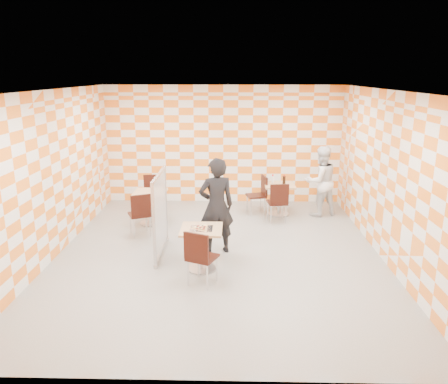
% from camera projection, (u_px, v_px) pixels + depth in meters
% --- Properties ---
extents(room_shell, '(7.00, 7.00, 7.00)m').
position_uv_depth(room_shell, '(219.00, 170.00, 8.32)').
color(room_shell, '#979792').
rests_on(room_shell, ground).
extents(main_table, '(0.70, 0.70, 0.75)m').
position_uv_depth(main_table, '(202.00, 242.00, 7.42)').
color(main_table, tan).
rests_on(main_table, ground).
extents(second_table, '(0.70, 0.70, 0.75)m').
position_uv_depth(second_table, '(279.00, 194.00, 10.33)').
color(second_table, tan).
rests_on(second_table, ground).
extents(empty_table, '(0.70, 0.70, 0.75)m').
position_uv_depth(empty_table, '(151.00, 202.00, 9.69)').
color(empty_table, tan).
rests_on(empty_table, ground).
extents(chair_main_front, '(0.56, 0.56, 0.92)m').
position_uv_depth(chair_main_front, '(200.00, 254.00, 6.82)').
color(chair_main_front, black).
rests_on(chair_main_front, ground).
extents(chair_second_front, '(0.47, 0.48, 0.92)m').
position_uv_depth(chair_second_front, '(278.00, 200.00, 9.75)').
color(chair_second_front, black).
rests_on(chair_second_front, ground).
extents(chair_second_side, '(0.52, 0.51, 0.92)m').
position_uv_depth(chair_second_side, '(260.00, 192.00, 10.40)').
color(chair_second_side, black).
rests_on(chair_second_side, ground).
extents(chair_empty_near, '(0.56, 0.57, 0.92)m').
position_uv_depth(chair_empty_near, '(140.00, 211.00, 8.93)').
color(chair_empty_near, black).
rests_on(chair_empty_near, ground).
extents(chair_empty_far, '(0.47, 0.48, 0.92)m').
position_uv_depth(chair_empty_far, '(153.00, 191.00, 10.45)').
color(chair_empty_far, black).
rests_on(chair_empty_far, ground).
extents(partition, '(0.08, 1.38, 1.55)m').
position_uv_depth(partition, '(160.00, 214.00, 8.00)').
color(partition, white).
rests_on(partition, ground).
extents(man_dark, '(0.76, 0.60, 1.81)m').
position_uv_depth(man_dark, '(216.00, 206.00, 8.05)').
color(man_dark, black).
rests_on(man_dark, ground).
extents(man_white, '(0.98, 0.87, 1.66)m').
position_uv_depth(man_white, '(321.00, 181.00, 10.22)').
color(man_white, white).
rests_on(man_white, ground).
extents(pizza_on_foil, '(0.40, 0.40, 0.04)m').
position_uv_depth(pizza_on_foil, '(201.00, 228.00, 7.33)').
color(pizza_on_foil, silver).
rests_on(pizza_on_foil, main_table).
extents(sport_bottle, '(0.06, 0.06, 0.20)m').
position_uv_depth(sport_bottle, '(273.00, 179.00, 10.40)').
color(sport_bottle, white).
rests_on(sport_bottle, second_table).
extents(soda_bottle, '(0.07, 0.07, 0.23)m').
position_uv_depth(soda_bottle, '(284.00, 180.00, 10.23)').
color(soda_bottle, black).
rests_on(soda_bottle, second_table).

